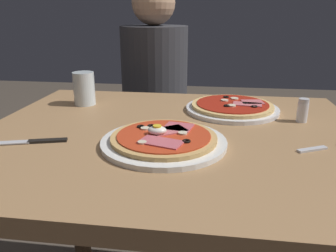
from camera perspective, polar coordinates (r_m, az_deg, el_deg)
dining_table at (r=0.92m, az=0.71°, el=-8.48°), size 1.01×0.83×0.75m
pizza_foreground at (r=0.78m, az=-0.72°, el=-2.36°), size 0.29×0.29×0.05m
pizza_across_left at (r=1.06m, az=10.91°, el=3.15°), size 0.29×0.29×0.03m
water_glass_near at (r=1.14m, az=-14.06°, el=5.88°), size 0.07×0.07×0.11m
fork at (r=0.84m, az=24.81°, el=-3.37°), size 0.15×0.08×0.00m
knife at (r=0.86m, az=-22.31°, el=-2.47°), size 0.19×0.07×0.01m
salt_shaker at (r=1.01m, az=21.95°, el=2.47°), size 0.03×0.03×0.07m
diner_person at (r=1.70m, az=-2.23°, el=2.39°), size 0.32×0.32×1.18m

